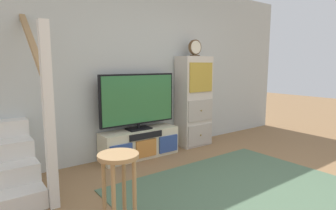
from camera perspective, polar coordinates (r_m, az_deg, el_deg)
The scene contains 7 objects.
back_wall at distance 4.46m, azimuth -4.46°, elevation 7.72°, with size 6.40×0.12×2.70m, color #B2B7B2.
area_rug at distance 3.35m, azimuth 13.67°, elevation -16.44°, with size 2.60×1.80×0.01m, color #4C664C.
media_console at distance 4.24m, azimuth -5.83°, elevation -7.88°, with size 1.21×0.38×0.43m.
television at distance 4.13m, azimuth -6.13°, elevation 0.98°, with size 1.23×0.22×0.84m.
side_cabinet at distance 4.77m, azimuth 5.36°, elevation 0.70°, with size 0.58×0.38×1.53m.
desk_clock at distance 4.73m, azimuth 5.60°, elevation 11.65°, with size 0.25×0.08×0.28m.
bar_stool_near at distance 2.38m, azimuth -10.16°, elevation -13.74°, with size 0.34×0.34×0.67m.
Camera 1 is at (-2.36, -1.33, 1.39)m, focal length 29.50 mm.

